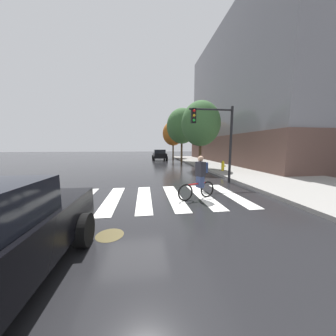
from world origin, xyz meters
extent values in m
plane|color=black|center=(0.00, 0.00, 0.00)|extent=(120.00, 120.00, 0.00)
cube|color=gray|center=(8.75, 0.00, 0.07)|extent=(6.50, 50.00, 0.15)
cube|color=silver|center=(-3.29, 0.00, 0.01)|extent=(0.55, 3.56, 0.01)
cube|color=silver|center=(-2.07, 0.00, 0.01)|extent=(0.55, 3.56, 0.01)
cube|color=silver|center=(-0.85, 0.00, 0.01)|extent=(0.55, 3.56, 0.01)
cube|color=silver|center=(0.37, 0.00, 0.01)|extent=(0.55, 3.56, 0.01)
cube|color=silver|center=(1.59, 0.00, 0.01)|extent=(0.55, 3.56, 0.01)
cube|color=silver|center=(2.81, 0.00, 0.01)|extent=(0.55, 3.56, 0.01)
cube|color=silver|center=(4.03, 0.00, 0.01)|extent=(0.55, 3.56, 0.01)
cylinder|color=#473D1E|center=(-0.42, -2.77, 0.00)|extent=(0.64, 0.64, 0.01)
cylinder|color=black|center=(-0.85, -3.13, 0.34)|extent=(0.25, 0.68, 0.68)
cube|color=black|center=(2.66, 19.09, 0.67)|extent=(1.82, 4.48, 0.68)
cube|color=black|center=(2.66, 18.95, 1.28)|extent=(1.61, 2.14, 0.53)
cylinder|color=black|center=(1.72, 20.52, 0.33)|extent=(0.24, 0.66, 0.66)
cylinder|color=black|center=(3.59, 20.53, 0.33)|extent=(0.24, 0.66, 0.66)
cylinder|color=black|center=(1.73, 17.66, 0.33)|extent=(0.24, 0.66, 0.66)
cylinder|color=black|center=(3.60, 17.67, 0.33)|extent=(0.24, 0.66, 0.66)
torus|color=black|center=(2.90, -0.23, 0.33)|extent=(0.64, 0.28, 0.66)
torus|color=black|center=(1.91, -0.59, 0.33)|extent=(0.64, 0.28, 0.66)
cylinder|color=red|center=(2.41, -0.41, 0.61)|extent=(0.86, 0.35, 0.05)
cylinder|color=red|center=(2.56, -0.35, 0.68)|extent=(0.04, 0.04, 0.45)
cube|color=#384772|center=(2.56, -0.35, 0.73)|extent=(0.28, 0.33, 0.56)
cube|color=#26262D|center=(2.56, -0.35, 1.18)|extent=(0.35, 0.42, 0.56)
sphere|color=tan|center=(2.56, -0.35, 1.58)|extent=(0.22, 0.22, 0.22)
cube|color=navy|center=(2.72, -0.29, 1.23)|extent=(0.25, 0.32, 0.40)
cylinder|color=black|center=(5.18, 2.34, 2.10)|extent=(0.14, 0.14, 4.20)
cylinder|color=black|center=(3.98, 2.34, 4.00)|extent=(2.40, 0.10, 0.10)
cube|color=black|center=(3.02, 2.34, 3.65)|extent=(0.24, 0.20, 0.76)
sphere|color=red|center=(3.02, 2.23, 3.89)|extent=(0.14, 0.14, 0.14)
sphere|color=gold|center=(3.02, 2.23, 3.65)|extent=(0.14, 0.14, 0.14)
sphere|color=green|center=(3.02, 2.23, 3.41)|extent=(0.14, 0.14, 0.14)
cylinder|color=gold|center=(6.48, 5.88, 0.47)|extent=(0.22, 0.22, 0.65)
sphere|color=gold|center=(6.48, 5.88, 0.84)|extent=(0.18, 0.18, 0.18)
cylinder|color=gold|center=(6.64, 5.88, 0.51)|extent=(0.12, 0.09, 0.09)
cylinder|color=#4C3823|center=(5.19, 7.62, 1.32)|extent=(0.24, 0.24, 2.63)
ellipsoid|color=#386033|center=(5.19, 7.62, 3.95)|extent=(3.28, 3.28, 3.77)
cylinder|color=#4C3823|center=(5.06, 14.48, 1.51)|extent=(0.24, 0.24, 3.02)
ellipsoid|color=#386033|center=(5.06, 14.48, 4.52)|extent=(3.75, 3.75, 4.32)
cylinder|color=#4C3823|center=(5.12, 21.26, 1.38)|extent=(0.24, 0.24, 2.75)
ellipsoid|color=#A5591E|center=(5.12, 21.26, 4.12)|extent=(3.42, 3.42, 3.94)
cube|color=brown|center=(18.78, 13.35, 1.60)|extent=(19.45, 21.21, 3.20)
cube|color=slate|center=(18.78, 13.35, 9.55)|extent=(19.06, 20.78, 12.71)
camera|label=1|loc=(0.42, -6.66, 2.06)|focal=18.23mm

